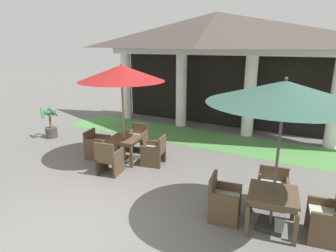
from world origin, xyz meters
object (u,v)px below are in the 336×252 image
object	(u,v)px
patio_table_mid_left	(273,198)
patio_chair_near_foreground_east	(155,152)
patio_table_near_foreground	(124,141)
patio_chair_near_foreground_north	(137,138)
patio_chair_mid_left_east	(326,218)
patio_chair_mid_left_west	(223,200)
patio_umbrella_near_foreground	(121,74)
patio_umbrella_mid_left	(285,93)
patio_chair_near_foreground_south	(109,159)
patio_chair_near_foreground_west	(97,144)
potted_palm_left_edge	(51,126)
patio_chair_mid_left_north	(273,188)

from	to	relation	value
patio_table_mid_left	patio_chair_near_foreground_east	bearing A→B (deg)	156.59
patio_table_near_foreground	patio_chair_near_foreground_north	distance (m)	0.95
patio_chair_mid_left_east	patio_chair_mid_left_west	world-z (taller)	patio_chair_mid_left_west
patio_umbrella_near_foreground	patio_chair_near_foreground_north	bearing A→B (deg)	101.28
patio_umbrella_near_foreground	patio_table_mid_left	xyz separation A→B (m)	(4.36, -1.31, -1.93)
patio_umbrella_near_foreground	patio_chair_near_foreground_north	world-z (taller)	patio_umbrella_near_foreground
patio_umbrella_mid_left	patio_chair_mid_left_west	size ratio (longest dim) A/B	3.16
patio_chair_near_foreground_south	patio_chair_near_foreground_west	xyz separation A→B (m)	(-1.10, 0.74, -0.01)
patio_chair_near_foreground_north	patio_chair_mid_left_west	distance (m)	4.35
patio_table_near_foreground	patio_chair_near_foreground_east	distance (m)	0.96
patio_umbrella_near_foreground	patio_umbrella_mid_left	world-z (taller)	patio_umbrella_near_foreground
patio_table_mid_left	patio_umbrella_mid_left	world-z (taller)	patio_umbrella_mid_left
patio_chair_near_foreground_south	patio_chair_near_foreground_east	bearing A→B (deg)	45.06
patio_chair_mid_left_east	potted_palm_left_edge	xyz separation A→B (m)	(-8.99, 1.66, 0.02)
patio_chair_near_foreground_west	patio_umbrella_mid_left	world-z (taller)	patio_umbrella_mid_left
patio_chair_near_foreground_east	patio_chair_near_foreground_north	bearing A→B (deg)	45.08
patio_chair_mid_left_north	potted_palm_left_edge	world-z (taller)	potted_palm_left_edge
patio_chair_near_foreground_south	patio_table_mid_left	bearing A→B (deg)	-16.57
patio_umbrella_near_foreground	potted_palm_left_edge	distance (m)	4.34
patio_chair_mid_left_north	patio_chair_mid_left_west	distance (m)	1.26
potted_palm_left_edge	patio_chair_near_foreground_north	bearing A→B (deg)	6.94
potted_palm_left_edge	patio_chair_mid_left_east	bearing A→B (deg)	-10.46
patio_chair_near_foreground_west	patio_umbrella_mid_left	size ratio (longest dim) A/B	0.30
patio_chair_near_foreground_south	potted_palm_left_edge	xyz separation A→B (m)	(-3.93, 1.40, 0.00)
patio_chair_mid_left_east	patio_chair_mid_left_west	distance (m)	1.78
patio_table_near_foreground	patio_umbrella_mid_left	world-z (taller)	patio_umbrella_mid_left
patio_umbrella_near_foreground	patio_chair_near_foreground_east	xyz separation A→B (m)	(0.92, 0.18, -2.16)
patio_chair_near_foreground_east	patio_umbrella_mid_left	world-z (taller)	patio_umbrella_mid_left
patio_umbrella_mid_left	patio_chair_mid_left_north	size ratio (longest dim) A/B	3.56
patio_chair_mid_left_north	potted_palm_left_edge	size ratio (longest dim) A/B	0.65
patio_umbrella_near_foreground	patio_chair_mid_left_north	xyz separation A→B (m)	(4.23, -0.43, -2.17)
patio_chair_near_foreground_south	patio_chair_near_foreground_east	world-z (taller)	patio_chair_near_foreground_south
patio_table_mid_left	potted_palm_left_edge	bearing A→B (deg)	167.57
patio_table_mid_left	patio_chair_mid_left_north	world-z (taller)	patio_chair_mid_left_north
patio_chair_mid_left_west	patio_chair_near_foreground_east	bearing A→B (deg)	-130.64
patio_chair_near_foreground_south	patio_chair_mid_left_north	bearing A→B (deg)	-4.33
patio_chair_near_foreground_north	patio_chair_near_foreground_south	bearing A→B (deg)	90.00
patio_chair_near_foreground_east	potted_palm_left_edge	size ratio (longest dim) A/B	0.71
patio_chair_near_foreground_north	potted_palm_left_edge	world-z (taller)	potted_palm_left_edge
patio_chair_near_foreground_west	potted_palm_left_edge	world-z (taller)	potted_palm_left_edge
patio_chair_mid_left_east	patio_table_mid_left	bearing A→B (deg)	90.00
patio_chair_near_foreground_north	potted_palm_left_edge	xyz separation A→B (m)	(-3.57, -0.43, 0.02)
patio_chair_near_foreground_north	patio_table_mid_left	size ratio (longest dim) A/B	0.87
patio_chair_near_foreground_north	patio_table_near_foreground	bearing A→B (deg)	90.00
patio_chair_near_foreground_south	patio_table_mid_left	distance (m)	4.20
patio_table_near_foreground	patio_chair_near_foreground_west	bearing A→B (deg)	-168.72
patio_umbrella_mid_left	patio_table_near_foreground	bearing A→B (deg)	163.32
patio_umbrella_near_foreground	potted_palm_left_edge	xyz separation A→B (m)	(-3.75, 0.48, -2.13)
patio_umbrella_mid_left	patio_chair_near_foreground_north	bearing A→B (deg)	153.93
patio_chair_near_foreground_west	patio_umbrella_mid_left	xyz separation A→B (m)	(5.27, -1.12, 2.14)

